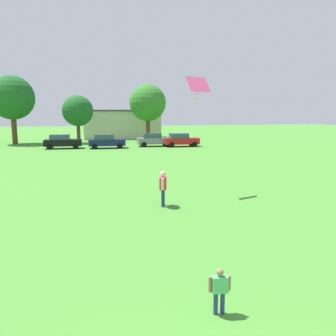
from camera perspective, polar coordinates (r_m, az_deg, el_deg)
ground_plane at (r=32.98m, az=-9.49°, el=1.77°), size 160.00×160.00×0.00m
child_kite_flyer at (r=7.63m, az=8.62°, el=-19.14°), size 0.48×0.21×1.02m
adult_bystander at (r=15.41m, az=-0.84°, el=-2.94°), size 0.42×0.75×1.63m
kite at (r=17.67m, az=5.08°, el=13.64°), size 1.33×0.93×1.13m
parked_car_black_0 at (r=42.45m, az=-17.30°, el=4.29°), size 4.30×2.02×1.68m
parked_car_navy_1 at (r=41.57m, az=-10.32°, el=4.46°), size 4.30×2.02×1.68m
parked_car_gray_2 at (r=43.32m, az=-2.41°, el=4.79°), size 4.30×2.02×1.68m
parked_car_red_3 at (r=43.02m, az=2.17°, el=4.76°), size 4.30×2.02×1.68m
tree_left at (r=50.85m, az=-24.67°, el=10.64°), size 5.88×5.88×9.16m
tree_right at (r=49.35m, az=-14.90°, el=9.23°), size 4.25×4.25×6.62m
tree_far_right at (r=50.76m, az=-3.42°, el=10.83°), size 5.36×5.36×8.35m
house_left at (r=58.14m, az=-7.82°, el=7.32°), size 12.73×7.54×4.68m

